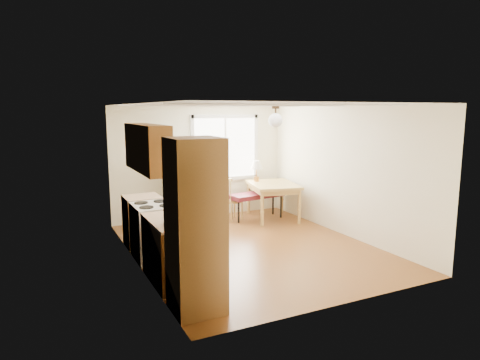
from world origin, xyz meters
TOP-DOWN VIEW (x-y plane):
  - room_shell at (0.00, 0.00)m, footprint 4.60×5.60m
  - kitchen_run at (-1.72, -0.63)m, footprint 0.65×3.40m
  - window_unit at (0.60, 2.47)m, footprint 1.64×0.05m
  - pendant_light at (0.70, 0.40)m, footprint 0.26×0.26m
  - refrigerator at (-0.56, 2.12)m, footprint 0.78×0.78m
  - bench at (1.05, 1.77)m, footprint 1.32×0.65m
  - dining_table at (1.37, 1.60)m, footprint 1.22×1.46m
  - chair at (0.44, 1.88)m, footprint 0.44×0.43m
  - table_lamp at (1.16, 2.00)m, footprint 0.27×0.27m
  - coffee_maker at (-1.72, -1.08)m, footprint 0.24×0.29m
  - kettle at (-1.74, -1.02)m, footprint 0.12×0.12m

SIDE VIEW (x-z plane):
  - bench at x=1.05m, z-range 0.23..0.81m
  - chair at x=0.44m, z-range 0.07..1.02m
  - dining_table at x=1.37m, z-range 0.30..1.10m
  - kitchen_run at x=-1.72m, z-range -0.26..1.94m
  - refrigerator at x=-0.56m, z-range 0.00..1.76m
  - kettle at x=-1.74m, z-range 0.88..1.12m
  - coffee_maker at x=-1.72m, z-range 0.85..1.22m
  - table_lamp at x=1.16m, z-range 0.91..1.38m
  - room_shell at x=0.00m, z-range -0.06..2.56m
  - window_unit at x=0.60m, z-range 0.79..2.31m
  - pendant_light at x=0.70m, z-range 2.04..2.44m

